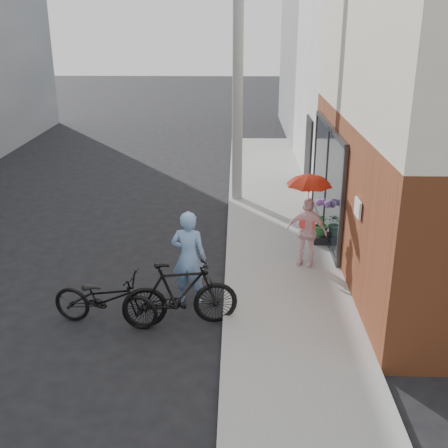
{
  "coord_description": "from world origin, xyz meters",
  "views": [
    {
      "loc": [
        1.09,
        -8.88,
        4.91
      ],
      "look_at": [
        0.85,
        1.3,
        1.1
      ],
      "focal_mm": 45.0,
      "sensor_mm": 36.0,
      "label": 1
    }
  ],
  "objects_px": {
    "bike_right": "(180,294)",
    "planter": "(321,239)",
    "kimono_woman": "(307,231)",
    "bike_left": "(105,299)",
    "officer": "(189,258)",
    "utility_pole": "(238,73)"
  },
  "relations": [
    {
      "from": "utility_pole",
      "to": "officer",
      "type": "distance_m",
      "value": 6.44
    },
    {
      "from": "officer",
      "to": "kimono_woman",
      "type": "height_order",
      "value": "officer"
    },
    {
      "from": "bike_left",
      "to": "utility_pole",
      "type": "bearing_deg",
      "value": -6.87
    },
    {
      "from": "kimono_woman",
      "to": "planter",
      "type": "distance_m",
      "value": 1.39
    },
    {
      "from": "bike_right",
      "to": "kimono_woman",
      "type": "distance_m",
      "value": 3.26
    },
    {
      "from": "bike_left",
      "to": "planter",
      "type": "distance_m",
      "value": 5.33
    },
    {
      "from": "planter",
      "to": "kimono_woman",
      "type": "bearing_deg",
      "value": -113.36
    },
    {
      "from": "officer",
      "to": "bike_right",
      "type": "distance_m",
      "value": 0.87
    },
    {
      "from": "bike_left",
      "to": "officer",
      "type": "bearing_deg",
      "value": -47.1
    },
    {
      "from": "utility_pole",
      "to": "kimono_woman",
      "type": "distance_m",
      "value": 5.31
    },
    {
      "from": "bike_right",
      "to": "planter",
      "type": "distance_m",
      "value": 4.45
    },
    {
      "from": "officer",
      "to": "kimono_woman",
      "type": "bearing_deg",
      "value": -137.16
    },
    {
      "from": "bike_left",
      "to": "kimono_woman",
      "type": "distance_m",
      "value": 4.26
    },
    {
      "from": "bike_right",
      "to": "kimono_woman",
      "type": "xyz_separation_m",
      "value": [
        2.33,
        2.27,
        0.25
      ]
    },
    {
      "from": "utility_pole",
      "to": "officer",
      "type": "xyz_separation_m",
      "value": [
        -0.84,
        -5.82,
        -2.63
      ]
    },
    {
      "from": "utility_pole",
      "to": "officer",
      "type": "height_order",
      "value": "utility_pole"
    },
    {
      "from": "utility_pole",
      "to": "planter",
      "type": "bearing_deg",
      "value": -59.43
    },
    {
      "from": "utility_pole",
      "to": "officer",
      "type": "relative_size",
      "value": 4.01
    },
    {
      "from": "officer",
      "to": "planter",
      "type": "relative_size",
      "value": 4.99
    },
    {
      "from": "officer",
      "to": "kimono_woman",
      "type": "xyz_separation_m",
      "value": [
        2.25,
        1.46,
        -0.05
      ]
    },
    {
      "from": "bike_left",
      "to": "bike_right",
      "type": "xyz_separation_m",
      "value": [
        1.25,
        0.01,
        0.1
      ]
    },
    {
      "from": "officer",
      "to": "bike_left",
      "type": "distance_m",
      "value": 1.62
    }
  ]
}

